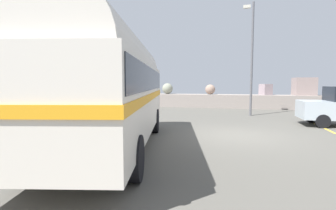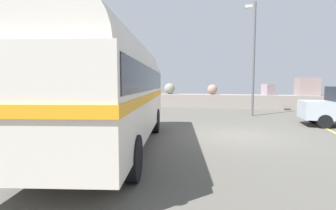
% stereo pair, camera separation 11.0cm
% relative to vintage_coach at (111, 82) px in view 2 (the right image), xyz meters
% --- Properties ---
extents(ground, '(32.00, 26.00, 0.02)m').
position_rel_vintage_coach_xyz_m(ground, '(3.76, 2.99, -2.04)').
color(ground, '#57544D').
extents(breakwater, '(31.36, 2.10, 2.49)m').
position_rel_vintage_coach_xyz_m(breakwater, '(3.71, 14.80, -1.36)').
color(breakwater, gray).
rests_on(breakwater, ground).
extents(vintage_coach, '(4.28, 8.90, 3.70)m').
position_rel_vintage_coach_xyz_m(vintage_coach, '(0.00, 0.00, 0.00)').
color(vintage_coach, black).
rests_on(vintage_coach, ground).
extents(lamp_post, '(0.63, 0.80, 6.95)m').
position_rel_vintage_coach_xyz_m(lamp_post, '(4.59, 9.59, 1.84)').
color(lamp_post, '#5B5B60').
rests_on(lamp_post, ground).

